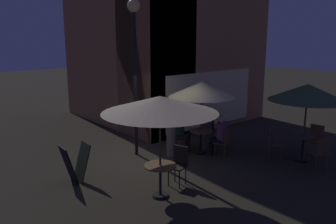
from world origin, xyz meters
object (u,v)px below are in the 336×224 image
object	(u,v)px
patio_umbrella_1	(202,89)
patio_umbrella_2	(307,93)
cafe_chair_6	(321,150)
cafe_table_1	(201,136)
cafe_chair_3	(224,141)
cafe_chair_4	(315,137)
patron_seated_2	(220,133)
patio_umbrella_0	(160,105)
cafe_table_0	(160,173)
street_lamp_near_corner	(134,42)
cafe_table_2	(303,142)
patron_standing_3	(171,127)
menu_sandwich_board	(75,163)
patron_seated_1	(181,129)
cafe_chair_0	(179,162)
cafe_chair_1	(207,130)
cafe_chair_5	(273,141)
cafe_chair_2	(177,133)
patron_seated_0	(206,127)

from	to	relation	value
patio_umbrella_1	patio_umbrella_2	size ratio (longest dim) A/B	0.99
cafe_chair_6	cafe_table_1	bearing A→B (deg)	51.03
cafe_chair_3	cafe_chair_4	size ratio (longest dim) A/B	0.89
patio_umbrella_2	patron_seated_2	bearing A→B (deg)	130.12
patio_umbrella_0	cafe_chair_3	size ratio (longest dim) A/B	3.06
cafe_table_0	cafe_chair_4	world-z (taller)	cafe_chair_4
street_lamp_near_corner	cafe_table_0	bearing A→B (deg)	-114.53
cafe_table_0	cafe_table_2	distance (m)	4.79
cafe_table_0	cafe_chair_6	world-z (taller)	cafe_chair_6
cafe_chair_3	patio_umbrella_1	bearing A→B (deg)	-0.00
street_lamp_near_corner	patron_standing_3	xyz separation A→B (m)	(0.75, -0.78, -2.55)
menu_sandwich_board	cafe_table_2	world-z (taller)	menu_sandwich_board
cafe_table_2	patron_seated_1	distance (m)	3.70
cafe_table_2	cafe_chair_0	world-z (taller)	cafe_chair_0
cafe_chair_0	cafe_chair_6	size ratio (longest dim) A/B	0.98
patron_seated_2	cafe_chair_1	bearing A→B (deg)	-47.05
cafe_table_0	cafe_table_2	bearing A→B (deg)	-10.46
cafe_table_2	cafe_chair_1	world-z (taller)	cafe_chair_1
patio_umbrella_1	patron_seated_1	xyz separation A→B (m)	(-0.32, 0.58, -1.31)
cafe_chair_0	cafe_chair_4	size ratio (longest dim) A/B	1.03
cafe_chair_3	cafe_chair_1	bearing A→B (deg)	-42.11
patron_seated_1	patron_seated_2	size ratio (longest dim) A/B	1.00
cafe_table_2	cafe_chair_6	xyz separation A→B (m)	(-0.37, -0.74, 0.02)
cafe_table_2	cafe_chair_4	xyz separation A→B (m)	(0.78, 0.04, -0.00)
patio_umbrella_2	cafe_chair_0	size ratio (longest dim) A/B	2.37
menu_sandwich_board	cafe_table_1	xyz separation A→B (m)	(4.03, -0.46, 0.05)
cafe_chair_3	cafe_chair_5	world-z (taller)	cafe_chair_5
patio_umbrella_2	cafe_chair_5	world-z (taller)	patio_umbrella_2
street_lamp_near_corner	cafe_chair_6	world-z (taller)	street_lamp_near_corner
menu_sandwich_board	patio_umbrella_2	world-z (taller)	patio_umbrella_2
cafe_chair_5	patron_standing_3	xyz separation A→B (m)	(-2.21, 2.14, 0.39)
cafe_chair_0	cafe_chair_2	bearing A→B (deg)	-148.46
cafe_table_1	cafe_chair_5	world-z (taller)	cafe_chair_5
cafe_chair_0	cafe_chair_4	distance (m)	4.80
cafe_table_0	patio_umbrella_0	size ratio (longest dim) A/B	0.30
patron_seated_1	cafe_chair_4	bearing A→B (deg)	15.00
cafe_table_2	patio_umbrella_0	bearing A→B (deg)	169.54
street_lamp_near_corner	cafe_chair_5	distance (m)	5.10
cafe_chair_2	cafe_chair_6	size ratio (longest dim) A/B	0.93
cafe_chair_3	patio_umbrella_2	bearing A→B (deg)	-161.24
patron_seated_1	patron_standing_3	world-z (taller)	patron_standing_3
patio_umbrella_2	patron_seated_0	distance (m)	3.32
cafe_chair_0	patron_seated_0	xyz separation A→B (m)	(2.65, 1.62, 0.11)
menu_sandwich_board	cafe_chair_0	bearing A→B (deg)	-38.51
cafe_chair_5	patron_standing_3	size ratio (longest dim) A/B	0.49
cafe_table_1	cafe_chair_2	bearing A→B (deg)	119.27
patron_seated_1	patio_umbrella_2	bearing A→B (deg)	5.93
cafe_chair_5	cafe_chair_1	bearing A→B (deg)	162.29
patron_seated_0	patron_seated_1	world-z (taller)	patron_seated_1
street_lamp_near_corner	cafe_chair_4	xyz separation A→B (m)	(4.23, -3.59, -2.90)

